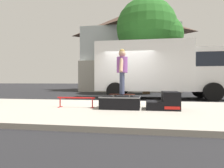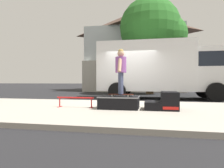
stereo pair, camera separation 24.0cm
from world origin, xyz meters
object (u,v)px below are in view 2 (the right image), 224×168
object	(u,v)px
skateboard	(121,95)
skater_kid	(121,68)
grind_rail	(75,100)
skate_box	(119,102)
street_tree_main	(154,30)
box_truck	(164,68)
kicker_ramp	(164,102)

from	to	relation	value
skateboard	skater_kid	distance (m)	0.83
grind_rail	skater_kid	world-z (taller)	skater_kid
skate_box	street_tree_main	world-z (taller)	street_tree_main
skateboard	box_truck	bearing A→B (deg)	73.14
skateboard	skater_kid	bearing A→B (deg)	-88.21
grind_rail	box_truck	size ratio (longest dim) A/B	0.18
box_truck	street_tree_main	size ratio (longest dim) A/B	0.96
street_tree_main	kicker_ramp	bearing A→B (deg)	-88.33
skater_kid	street_tree_main	bearing A→B (deg)	83.59
box_truck	grind_rail	bearing A→B (deg)	-120.51
kicker_ramp	box_truck	world-z (taller)	box_truck
skate_box	box_truck	xyz separation A→B (m)	(1.61, 5.14, 1.38)
kicker_ramp	skateboard	xyz separation A→B (m)	(-1.30, -0.00, 0.21)
kicker_ramp	skateboard	world-z (taller)	kicker_ramp
box_truck	skateboard	bearing A→B (deg)	-106.86
skate_box	kicker_ramp	size ratio (longest dim) A/B	1.26
skate_box	grind_rail	bearing A→B (deg)	-178.98
box_truck	street_tree_main	bearing A→B (deg)	97.32
skate_box	street_tree_main	bearing A→B (deg)	83.29
skater_kid	box_truck	distance (m)	5.38
kicker_ramp	skate_box	bearing A→B (deg)	179.98
skate_box	street_tree_main	distance (m)	10.31
skateboard	street_tree_main	size ratio (longest dim) A/B	0.11
grind_rail	kicker_ramp	bearing A→B (deg)	0.52
skater_kid	street_tree_main	world-z (taller)	street_tree_main
grind_rail	skater_kid	distance (m)	1.80
skateboard	box_truck	world-z (taller)	box_truck
skateboard	box_truck	size ratio (longest dim) A/B	0.11
kicker_ramp	grind_rail	distance (m)	2.79
skate_box	skater_kid	distance (m)	1.06
skate_box	grind_rail	xyz separation A→B (m)	(-1.44, -0.03, 0.04)
box_truck	street_tree_main	xyz separation A→B (m)	(-0.52, 4.08, 3.10)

